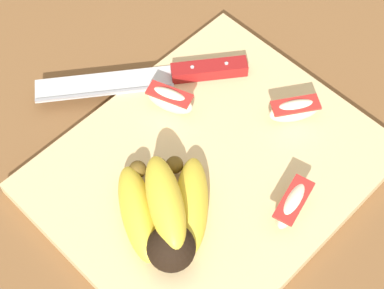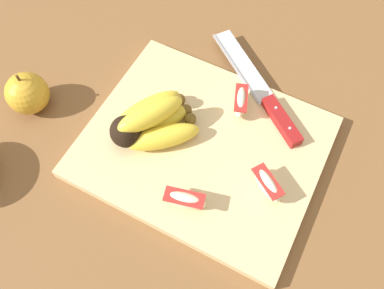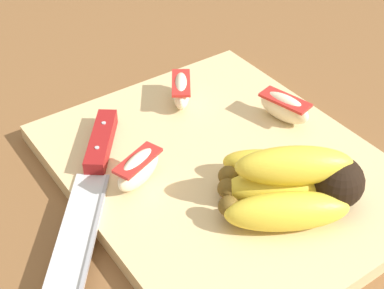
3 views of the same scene
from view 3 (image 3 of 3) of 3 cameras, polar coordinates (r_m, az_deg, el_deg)
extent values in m
plane|color=brown|center=(0.64, 4.83, -3.10)|extent=(6.00, 6.00, 0.00)
cube|color=#DBBC84|center=(0.63, 3.22, -2.60)|extent=(0.39, 0.32, 0.02)
sphere|color=black|center=(0.57, 14.62, -3.74)|extent=(0.05, 0.05, 0.05)
ellipsoid|color=yellow|center=(0.59, 9.02, -2.50)|extent=(0.12, 0.11, 0.04)
sphere|color=brown|center=(0.57, 3.70, -3.21)|extent=(0.02, 0.02, 0.02)
ellipsoid|color=yellow|center=(0.57, 9.34, -4.54)|extent=(0.10, 0.12, 0.04)
sphere|color=brown|center=(0.56, 3.65, -4.52)|extent=(0.02, 0.02, 0.02)
ellipsoid|color=yellow|center=(0.54, 9.68, -6.74)|extent=(0.09, 0.12, 0.04)
sphere|color=brown|center=(0.54, 3.76, -6.29)|extent=(0.02, 0.02, 0.02)
ellipsoid|color=yellow|center=(0.55, 10.31, -2.17)|extent=(0.10, 0.12, 0.04)
cube|color=silver|center=(0.55, -11.63, -9.54)|extent=(0.16, 0.14, 0.00)
cube|color=#99999E|center=(0.54, -10.07, -9.45)|extent=(0.14, 0.11, 0.00)
cube|color=maroon|center=(0.64, -9.24, 0.31)|extent=(0.09, 0.08, 0.02)
cylinder|color=#B2B2B7|center=(0.65, -8.99, 2.19)|extent=(0.01, 0.01, 0.00)
cylinder|color=#B2B2B7|center=(0.62, -9.67, -0.32)|extent=(0.01, 0.01, 0.00)
ellipsoid|color=#F4E5C1|center=(0.58, -5.48, -2.57)|extent=(0.04, 0.07, 0.04)
cube|color=red|center=(0.57, -5.55, -1.62)|extent=(0.04, 0.06, 0.00)
ellipsoid|color=#F4E5C1|center=(0.70, -1.11, 5.51)|extent=(0.07, 0.05, 0.04)
cube|color=red|center=(0.69, -1.13, 6.31)|extent=(0.06, 0.05, 0.00)
ellipsoid|color=#F4E5C1|center=(0.68, 9.39, 3.71)|extent=(0.07, 0.04, 0.03)
cube|color=red|center=(0.67, 9.49, 4.50)|extent=(0.07, 0.04, 0.00)
camera|label=1|loc=(0.60, 71.02, 45.59)|focal=58.39mm
camera|label=2|loc=(0.79, 23.51, 50.77)|focal=37.53mm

